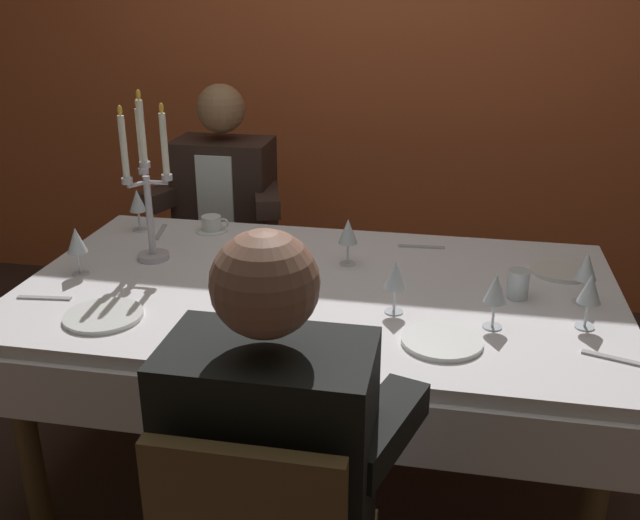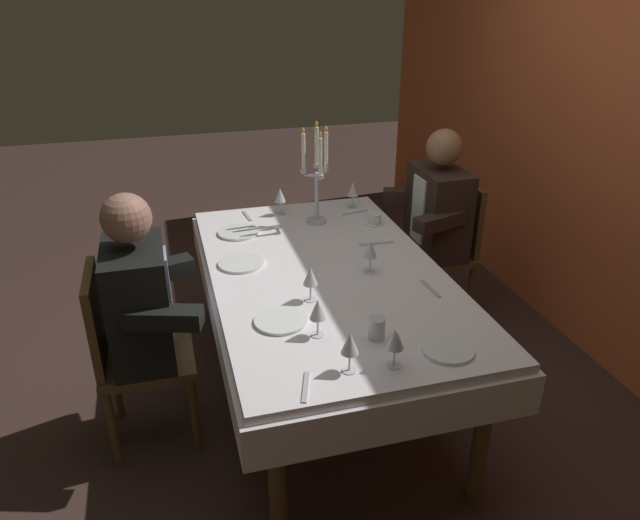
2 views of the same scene
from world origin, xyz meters
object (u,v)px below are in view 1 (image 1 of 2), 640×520
dinner_plate_0 (442,341)px  wine_glass_2 (590,290)px  dinner_plate_2 (560,270)px  wine_glass_0 (395,277)px  wine_glass_3 (137,202)px  wine_glass_4 (348,233)px  dinner_plate_3 (103,316)px  water_tumbler_0 (518,284)px  wine_glass_6 (586,268)px  dining_table (318,319)px  seated_diner_0 (226,198)px  coffee_cup_0 (212,225)px  wine_glass_5 (76,242)px  seated_diner_1 (270,462)px  wine_glass_1 (496,290)px  dinner_plate_1 (227,335)px  candelabra (147,187)px

dinner_plate_0 → wine_glass_2: wine_glass_2 is taller
dinner_plate_2 → wine_glass_0: wine_glass_0 is taller
wine_glass_2 → wine_glass_3: same height
wine_glass_2 → wine_glass_4: same height
dinner_plate_3 → wine_glass_0: bearing=13.4°
water_tumbler_0 → dinner_plate_3: bearing=-162.7°
wine_glass_6 → dining_table: bearing=-178.3°
dining_table → seated_diner_0: seated_diner_0 is taller
wine_glass_6 → coffee_cup_0: (-1.32, 0.41, -0.09)m
wine_glass_4 → wine_glass_5: (-0.86, -0.26, 0.00)m
seated_diner_1 → wine_glass_3: bearing=123.8°
dinner_plate_2 → wine_glass_1: wine_glass_1 is taller
dining_table → coffee_cup_0: 0.68m
dinner_plate_3 → wine_glass_6: bearing=14.9°
dinner_plate_3 → seated_diner_0: size_ratio=0.18×
wine_glass_3 → seated_diner_1: seated_diner_1 is taller
wine_glass_4 → wine_glass_5: bearing=-163.5°
wine_glass_2 → wine_glass_4: bearing=155.1°
dining_table → wine_glass_2: wine_glass_2 is taller
wine_glass_4 → wine_glass_5: size_ratio=1.00×
dinner_plate_3 → wine_glass_4: size_ratio=1.40×
dinner_plate_0 → water_tumbler_0: 0.41m
water_tumbler_0 → seated_diner_0: (-1.22, 0.86, -0.05)m
dinner_plate_1 → candelabra: bearing=130.5°
wine_glass_6 → dinner_plate_1: bearing=-157.4°
dinner_plate_0 → wine_glass_4: bearing=123.5°
coffee_cup_0 → dinner_plate_2: bearing=-7.7°
candelabra → seated_diner_0: 0.81m
wine_glass_2 → coffee_cup_0: wine_glass_2 is taller
wine_glass_3 → coffee_cup_0: bearing=8.5°
dining_table → wine_glass_0: (0.26, -0.15, 0.23)m
wine_glass_3 → coffee_cup_0: 0.30m
wine_glass_6 → coffee_cup_0: bearing=162.7°
wine_glass_4 → seated_diner_0: size_ratio=0.13×
dining_table → seated_diner_0: 1.07m
dinner_plate_0 → wine_glass_6: size_ratio=1.36×
dinner_plate_3 → wine_glass_1: (1.11, 0.15, 0.11)m
dinner_plate_2 → wine_glass_0: (-0.52, -0.41, 0.11)m
dining_table → seated_diner_1: seated_diner_1 is taller
wine_glass_3 → wine_glass_4: 0.87m
wine_glass_5 → wine_glass_6: 1.61m
dinner_plate_2 → wine_glass_4: size_ratio=1.23×
wine_glass_3 → wine_glass_4: (0.85, -0.19, 0.00)m
candelabra → wine_glass_4: bearing=6.8°
candelabra → coffee_cup_0: size_ratio=4.45×
candelabra → wine_glass_2: 1.44m
wine_glass_1 → wine_glass_4: 0.61m
coffee_cup_0 → candelabra: bearing=-108.8°
wine_glass_0 → wine_glass_5: (-1.05, 0.09, 0.00)m
wine_glass_3 → wine_glass_4: bearing=-12.9°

